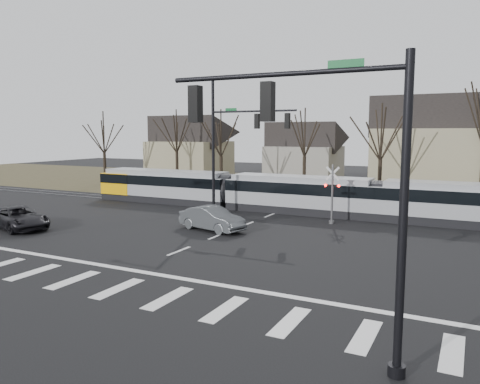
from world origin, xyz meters
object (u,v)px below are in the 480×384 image
at_px(sedan, 212,219).
at_px(suv, 18,218).
at_px(tram, 298,193).
at_px(rail_crossing_signal, 332,196).

height_order(sedan, suv, sedan).
height_order(tram, rail_crossing_signal, rail_crossing_signal).
relative_size(tram, sedan, 7.78).
bearing_deg(rail_crossing_signal, sedan, -138.18).
bearing_deg(rail_crossing_signal, tram, 137.96).
xyz_separation_m(tram, rail_crossing_signal, (3.56, -3.21, 0.35)).
distance_m(tram, sedan, 9.09).
height_order(sedan, rail_crossing_signal, rail_crossing_signal).
xyz_separation_m(tram, suv, (-13.81, -13.87, -0.83)).
bearing_deg(suv, rail_crossing_signal, -43.47).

